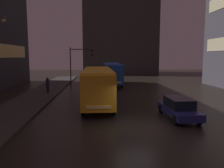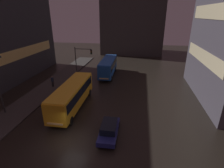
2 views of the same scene
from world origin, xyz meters
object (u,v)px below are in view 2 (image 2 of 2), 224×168
at_px(bus_near, 72,94).
at_px(pedestrian_far, 52,80).
at_px(bus_far, 108,66).
at_px(car_taxi, 109,129).
at_px(traffic_light_main, 82,57).

relative_size(bus_near, pedestrian_far, 5.77).
xyz_separation_m(bus_far, car_taxi, (3.55, -18.51, -1.28)).
bearing_deg(bus_far, bus_near, 79.63).
bearing_deg(bus_near, bus_far, -99.79).
xyz_separation_m(bus_near, pedestrian_far, (-5.87, 5.94, -0.74)).
bearing_deg(car_taxi, bus_near, -42.25).
distance_m(bus_near, car_taxi, 7.67).
height_order(bus_far, pedestrian_far, bus_far).
distance_m(car_taxi, pedestrian_far, 15.92).
height_order(bus_near, pedestrian_far, bus_near).
bearing_deg(car_taxi, traffic_light_main, -65.34).
distance_m(pedestrian_far, traffic_light_main, 7.65).
height_order(car_taxi, traffic_light_main, traffic_light_main).
bearing_deg(bus_far, traffic_light_main, 11.82).
height_order(pedestrian_far, traffic_light_main, traffic_light_main).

